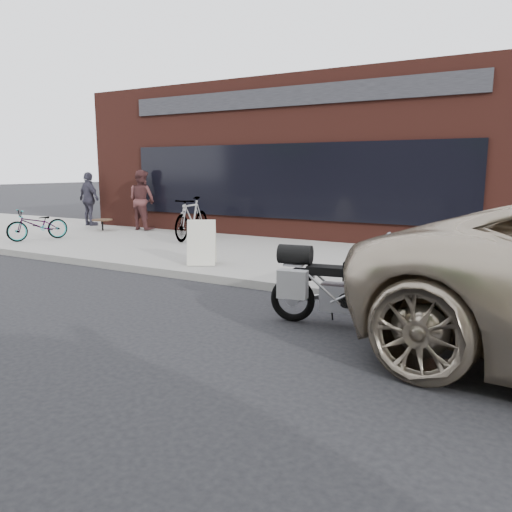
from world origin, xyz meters
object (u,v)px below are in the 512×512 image
object	(u,v)px
bicycle_front	(38,225)
cafe_patron_left	(142,200)
sandwich_sign	(202,242)
motorcycle	(334,286)
cafe_table	(102,220)
cafe_patron_right	(89,199)
bicycle_rear	(192,218)

from	to	relation	value
bicycle_front	cafe_patron_left	distance (m)	3.31
sandwich_sign	cafe_patron_left	bearing A→B (deg)	112.63
motorcycle	bicycle_front	world-z (taller)	motorcycle
cafe_table	cafe_patron_right	xyz separation A→B (m)	(-1.45, 0.83, 0.57)
cafe_patron_right	bicycle_front	bearing A→B (deg)	126.93
cafe_table	cafe_patron_right	world-z (taller)	cafe_patron_right
bicycle_front	cafe_patron_right	xyz separation A→B (m)	(-1.52, 3.17, 0.48)
sandwich_sign	bicycle_rear	bearing A→B (deg)	99.77
motorcycle	cafe_patron_right	bearing A→B (deg)	142.36
bicycle_front	cafe_table	size ratio (longest dim) A/B	2.56
sandwich_sign	cafe_patron_right	bearing A→B (deg)	122.43
bicycle_rear	sandwich_sign	bearing A→B (deg)	-60.04
motorcycle	cafe_table	distance (m)	10.73
bicycle_front	cafe_patron_left	size ratio (longest dim) A/B	0.85
motorcycle	cafe_table	xyz separation A→B (m)	(-9.49, 5.01, -0.07)
bicycle_rear	cafe_patron_left	size ratio (longest dim) A/B	1.03
sandwich_sign	cafe_table	size ratio (longest dim) A/B	1.44
cafe_patron_left	cafe_patron_right	xyz separation A→B (m)	(-2.34, 0.00, -0.03)
bicycle_front	motorcycle	bearing A→B (deg)	3.02
sandwich_sign	cafe_table	world-z (taller)	sandwich_sign
bicycle_front	bicycle_rear	bearing A→B (deg)	50.10
cafe_table	sandwich_sign	bearing A→B (deg)	-26.64
motorcycle	bicycle_rear	distance (m)	7.61
cafe_table	bicycle_front	bearing A→B (deg)	-88.11
bicycle_front	bicycle_rear	xyz separation A→B (m)	(3.52, 2.13, 0.16)
bicycle_front	cafe_patron_left	bearing A→B (deg)	94.44
bicycle_rear	cafe_patron_left	distance (m)	2.92
bicycle_front	sandwich_sign	size ratio (longest dim) A/B	1.78
bicycle_front	cafe_table	world-z (taller)	bicycle_front
bicycle_rear	sandwich_sign	world-z (taller)	bicycle_rear
motorcycle	bicycle_front	size ratio (longest dim) A/B	1.25
bicycle_rear	sandwich_sign	distance (m)	3.61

